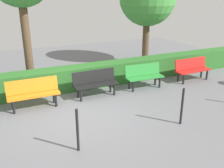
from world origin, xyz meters
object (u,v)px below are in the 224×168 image
(bench_red, at_px, (192,68))
(bench_black, at_px, (95,82))
(bench_green, at_px, (144,75))
(bench_orange, at_px, (33,92))

(bench_red, relative_size, bench_black, 1.01)
(bench_green, relative_size, bench_orange, 0.92)
(bench_red, xyz_separation_m, bench_green, (2.14, -0.09, -0.00))
(bench_green, relative_size, bench_black, 0.94)
(bench_green, bearing_deg, bench_orange, 2.82)
(bench_red, distance_m, bench_orange, 6.00)
(bench_red, bearing_deg, bench_orange, -2.07)
(bench_green, bearing_deg, bench_black, 1.72)
(bench_red, distance_m, bench_black, 4.00)
(bench_red, height_order, bench_green, same)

